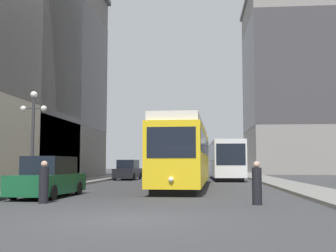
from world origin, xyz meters
name	(u,v)px	position (x,y,z in m)	size (l,w,h in m)	color
ground_plane	(130,220)	(0.00, 0.00, 0.00)	(200.00, 200.00, 0.00)	#38383A
sidewalk_left	(126,175)	(-7.58, 40.00, 0.07)	(2.62, 120.00, 0.15)	gray
sidewalk_right	(251,175)	(7.58, 40.00, 0.07)	(2.62, 120.00, 0.15)	gray
streetcar	(184,154)	(0.80, 14.72, 2.10)	(3.13, 15.00, 3.89)	black
transit_bus	(225,159)	(3.96, 28.30, 1.95)	(2.90, 12.51, 3.45)	black
parked_car_left_near	(128,171)	(-4.97, 27.02, 0.84)	(2.06, 4.62, 1.82)	black
parked_car_left_mid	(49,178)	(-4.97, 7.19, 0.84)	(2.08, 5.03, 1.82)	black
pedestrian_crossing_near	(257,184)	(3.91, 4.41, 0.74)	(0.36, 0.36, 1.59)	black
pedestrian_crossing_far	(44,183)	(-4.08, 4.29, 0.75)	(0.36, 0.36, 1.61)	black
lamp_post_left_near	(33,124)	(-6.87, 9.79, 3.55)	(1.41, 0.36, 5.13)	#333338
building_left_midblock	(27,66)	(-14.13, 25.33, 10.37)	(11.09, 19.72, 20.17)	slate
building_right_corner	(299,81)	(16.60, 53.31, 13.95)	(16.02, 17.67, 27.08)	gray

